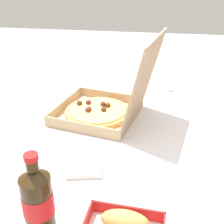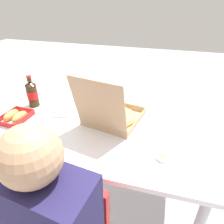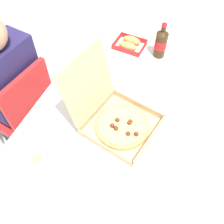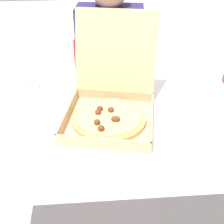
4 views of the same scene
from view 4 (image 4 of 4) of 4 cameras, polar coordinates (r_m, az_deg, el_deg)
dining_table at (r=1.22m, az=2.97°, el=-2.79°), size 1.37×0.82×0.74m
chair at (r=1.86m, az=-0.41°, el=4.45°), size 0.45×0.45×0.83m
diner_person at (r=1.83m, az=-0.30°, el=11.02°), size 0.38×0.44×1.15m
pizza_box_open at (r=1.11m, az=-0.36°, el=1.15°), size 0.39×0.45×0.35m
napkin_pile at (r=1.20m, az=16.30°, el=0.00°), size 0.13×0.13×0.02m
dipping_sauce_cup at (r=1.38m, az=-14.80°, el=4.91°), size 0.06×0.06×0.02m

